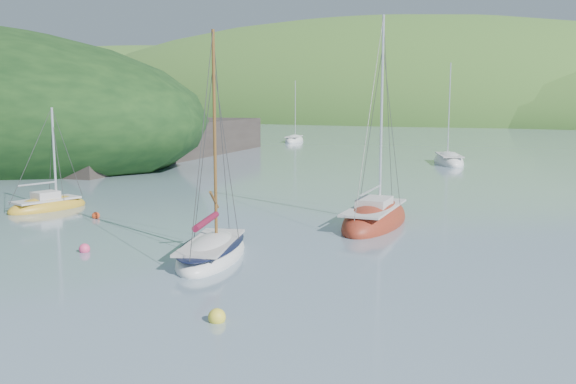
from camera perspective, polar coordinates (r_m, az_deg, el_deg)
The scene contains 8 objects.
ground at distance 21.15m, azimuth -13.73°, elevation -8.16°, with size 700.00×700.00×0.00m, color #7793A4.
shoreline_hills at distance 188.81m, azimuth 21.91°, elevation 5.97°, with size 690.00×135.00×56.00m.
daysailer_white at distance 24.22m, azimuth -6.79°, elevation -5.35°, with size 4.11×6.26×9.04m.
sloop_red at distance 30.57m, azimuth 7.72°, elevation -2.50°, with size 3.27×7.39×10.59m.
sailboat_yellow at distance 36.71m, azimuth -20.58°, elevation -1.21°, with size 2.49×4.71×5.95m.
distant_sloop_a at distance 60.18m, azimuth 14.09°, elevation 2.63°, with size 5.02×7.33×9.89m.
distant_sloop_c at distance 87.38m, azimuth 0.55°, elevation 4.59°, with size 3.98×6.66×8.98m.
mooring_buoys at distance 22.99m, azimuth -3.63°, elevation -6.29°, with size 24.88×11.73×0.48m.
Camera 1 is at (13.88, -14.82, 5.93)m, focal length 40.00 mm.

